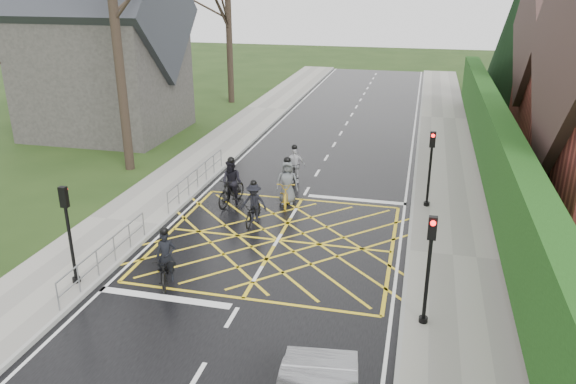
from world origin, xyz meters
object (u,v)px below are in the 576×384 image
at_px(cyclist_back, 232,187).
at_px(cyclist_lead, 287,188).
at_px(cyclist_mid, 254,207).
at_px(cyclist_front, 294,169).
at_px(cyclist_rear, 166,265).

height_order(cyclist_back, cyclist_lead, cyclist_back).
relative_size(cyclist_mid, cyclist_front, 0.94).
bearing_deg(cyclist_rear, cyclist_front, 58.14).
height_order(cyclist_front, cyclist_lead, cyclist_lead).
bearing_deg(cyclist_rear, cyclist_mid, 53.89).
relative_size(cyclist_back, cyclist_front, 1.13).
xyz_separation_m(cyclist_rear, cyclist_lead, (2.08, 7.02, 0.11)).
xyz_separation_m(cyclist_mid, cyclist_lead, (0.78, 2.11, 0.08)).
distance_m(cyclist_rear, cyclist_mid, 5.08).
xyz_separation_m(cyclist_rear, cyclist_front, (1.79, 9.58, 0.07)).
bearing_deg(cyclist_back, cyclist_rear, -77.24).
height_order(cyclist_rear, cyclist_back, cyclist_back).
distance_m(cyclist_mid, cyclist_front, 4.69).
xyz_separation_m(cyclist_rear, cyclist_mid, (1.30, 4.91, 0.03)).
bearing_deg(cyclist_mid, cyclist_lead, 69.79).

